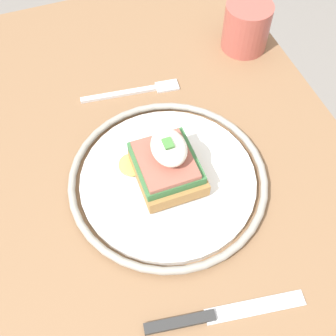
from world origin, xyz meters
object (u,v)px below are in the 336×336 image
(knife, at_px, (212,316))
(cup, at_px, (247,26))
(plate, at_px, (168,179))
(sandwich, at_px, (167,163))
(fork, at_px, (136,91))

(knife, height_order, cup, cup)
(cup, bearing_deg, plate, -45.04)
(knife, bearing_deg, plate, 175.51)
(plate, height_order, cup, cup)
(plate, height_order, sandwich, sandwich)
(knife, bearing_deg, cup, 150.06)
(fork, bearing_deg, cup, 101.33)
(fork, bearing_deg, sandwich, -3.12)
(plate, height_order, knife, plate)
(plate, xyz_separation_m, cup, (-0.22, 0.22, 0.03))
(fork, xyz_separation_m, cup, (-0.04, 0.21, 0.04))
(plate, relative_size, fork, 1.71)
(sandwich, xyz_separation_m, knife, (0.19, -0.01, -0.04))
(fork, height_order, cup, cup)
(fork, distance_m, knife, 0.36)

